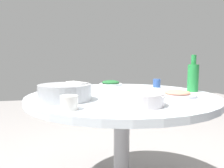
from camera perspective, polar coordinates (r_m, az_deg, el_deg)
name	(u,v)px	position (r m, az deg, el deg)	size (l,w,h in m)	color
round_dining_table	(122,107)	(1.40, 2.68, -6.38)	(1.22, 1.22, 0.73)	#99999E
rice_bowl	(65,92)	(1.19, -12.67, -2.11)	(0.29, 0.29, 0.10)	#B2B5BA
soup_bowl	(138,99)	(1.04, 7.18, -4.10)	(0.25, 0.25, 0.06)	white
dish_greens	(111,83)	(1.85, -0.39, 0.19)	(0.20, 0.20, 0.05)	silver
dish_shrimp	(177,94)	(1.34, 17.39, -2.61)	(0.23, 0.23, 0.04)	white
dish_eggplant	(53,90)	(1.51, -15.80, -1.49)	(0.20, 0.20, 0.04)	silver
green_bottle	(193,77)	(1.59, 21.23, 1.84)	(0.08, 0.08, 0.26)	green
tea_cup_near	(69,103)	(0.96, -11.58, -4.97)	(0.08, 0.08, 0.06)	white
tea_cup_far	(157,83)	(1.77, 12.09, 0.24)	(0.06, 0.06, 0.07)	#32539B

